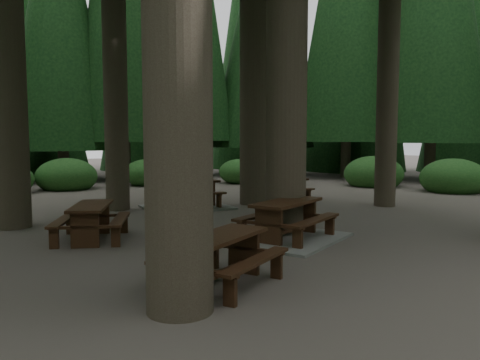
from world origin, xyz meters
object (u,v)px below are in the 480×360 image
picnic_table_b (91,217)px  picnic_table_d (281,186)px  picnic_table_c (187,199)px  picnic_table_e (221,251)px  picnic_table_a (287,227)px

picnic_table_b → picnic_table_d: (6.34, 2.98, 0.01)m
picnic_table_c → picnic_table_e: picnic_table_c is taller
picnic_table_d → picnic_table_e: size_ratio=0.85×
picnic_table_a → picnic_table_d: 5.63m
picnic_table_b → picnic_table_c: (3.21, 3.06, -0.20)m
picnic_table_b → picnic_table_d: bearing=-43.7°
picnic_table_e → picnic_table_b: bearing=73.0°
picnic_table_b → picnic_table_c: picnic_table_c is taller
picnic_table_a → picnic_table_d: size_ratio=1.66×
picnic_table_d → picnic_table_c: bearing=-177.7°
picnic_table_d → picnic_table_e: picnic_table_d is taller
picnic_table_b → picnic_table_e: picnic_table_b is taller
picnic_table_b → picnic_table_e: 3.78m
picnic_table_d → picnic_table_a: bearing=-118.9°
picnic_table_b → picnic_table_c: size_ratio=0.86×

